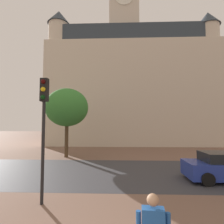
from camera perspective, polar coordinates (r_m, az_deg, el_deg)
The scene contains 5 objects.
ground_plane at distance 12.60m, azimuth -2.03°, elevation -17.47°, with size 120.00×120.00×0.00m, color brown.
street_asphalt_strip at distance 11.89m, azimuth -2.31°, elevation -18.30°, with size 120.00×7.11×0.00m, color #38383D.
landmark_building at distance 29.53m, azimuth 5.71°, elevation 8.26°, with size 24.58×11.02×30.11m.
traffic_light_pole at distance 7.39m, azimuth -20.78°, elevation -0.98°, with size 0.28×0.34×4.75m.
tree_curb_far at distance 17.05m, azimuth -14.02°, elevation 1.36°, with size 3.87×3.87×6.24m.
Camera 1 is at (0.89, -2.21, 2.99)m, focal length 28.95 mm.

